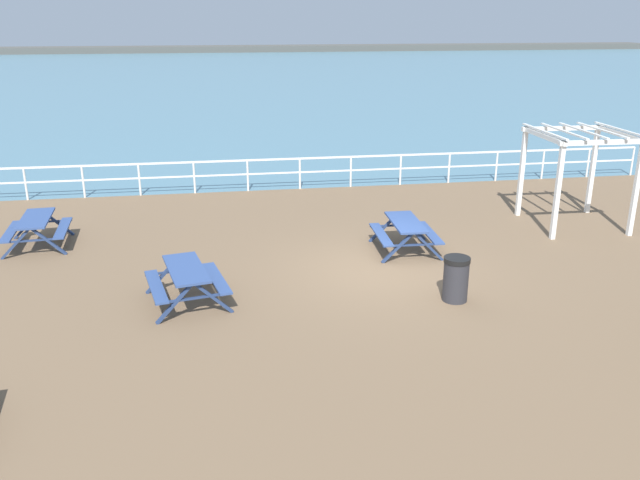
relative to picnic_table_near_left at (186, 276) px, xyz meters
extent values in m
cube|color=brown|center=(4.42, 1.16, -0.68)|extent=(30.00, 24.00, 0.20)
cube|color=teal|center=(4.42, 53.91, -0.58)|extent=(142.00, 90.00, 0.01)
cube|color=#4C4C47|center=(4.42, 96.91, -0.58)|extent=(142.00, 6.00, 1.80)
cube|color=white|center=(4.42, 8.91, 0.47)|extent=(23.00, 0.06, 0.06)
cube|color=white|center=(4.42, 8.91, -0.01)|extent=(23.00, 0.05, 0.05)
cylinder|color=white|center=(-5.31, 8.91, -0.06)|extent=(0.07, 0.07, 1.05)
cylinder|color=white|center=(-3.54, 8.91, -0.06)|extent=(0.07, 0.07, 1.05)
cylinder|color=white|center=(-1.77, 8.91, -0.06)|extent=(0.07, 0.07, 1.05)
cylinder|color=white|center=(0.00, 8.91, -0.06)|extent=(0.07, 0.07, 1.05)
cylinder|color=white|center=(1.77, 8.91, -0.06)|extent=(0.07, 0.07, 1.05)
cylinder|color=white|center=(3.54, 8.91, -0.06)|extent=(0.07, 0.07, 1.05)
cylinder|color=white|center=(5.31, 8.91, -0.06)|extent=(0.07, 0.07, 1.05)
cylinder|color=white|center=(7.08, 8.91, -0.06)|extent=(0.07, 0.07, 1.05)
cylinder|color=white|center=(8.85, 8.91, -0.06)|extent=(0.07, 0.07, 1.05)
cylinder|color=white|center=(10.62, 8.91, -0.06)|extent=(0.07, 0.07, 1.05)
cylinder|color=white|center=(12.38, 8.91, -0.06)|extent=(0.07, 0.07, 1.05)
cylinder|color=white|center=(14.15, 8.91, -0.06)|extent=(0.07, 0.07, 1.05)
cylinder|color=white|center=(15.92, 8.91, -0.06)|extent=(0.07, 0.07, 1.05)
cube|color=#334C84|center=(0.00, 0.00, 0.17)|extent=(1.05, 1.90, 0.05)
cube|color=#334C84|center=(-0.61, -0.12, -0.13)|extent=(0.62, 1.82, 0.04)
cube|color=#334C84|center=(0.61, 0.12, -0.13)|extent=(0.62, 1.82, 0.04)
cube|color=navy|center=(-0.52, 0.69, -0.21)|extent=(0.79, 0.24, 0.79)
cube|color=navy|center=(0.21, 0.84, -0.21)|extent=(0.79, 0.24, 0.79)
cube|color=navy|center=(-0.16, 0.76, -0.16)|extent=(1.48, 0.36, 0.04)
cube|color=navy|center=(-0.21, -0.84, -0.21)|extent=(0.79, 0.24, 0.79)
cube|color=navy|center=(0.52, -0.69, -0.21)|extent=(0.79, 0.24, 0.79)
cube|color=navy|center=(0.16, -0.76, -0.16)|extent=(1.48, 0.36, 0.04)
cube|color=#334C84|center=(-3.87, 4.15, 0.17)|extent=(0.82, 1.84, 0.05)
cube|color=#334C84|center=(-4.49, 4.11, -0.13)|extent=(0.38, 1.81, 0.04)
cube|color=#334C84|center=(-3.25, 4.19, -0.13)|extent=(0.38, 1.81, 0.04)
cube|color=navy|center=(-4.30, 4.91, -0.21)|extent=(0.80, 0.13, 0.79)
cube|color=navy|center=(-3.55, 4.96, -0.21)|extent=(0.80, 0.13, 0.79)
cube|color=navy|center=(-3.93, 4.93, -0.16)|extent=(1.50, 0.16, 0.04)
cube|color=navy|center=(-4.19, 3.35, -0.21)|extent=(0.80, 0.13, 0.79)
cube|color=navy|center=(-3.45, 3.40, -0.21)|extent=(0.80, 0.13, 0.79)
cube|color=navy|center=(-3.82, 3.37, -0.16)|extent=(1.50, 0.16, 0.04)
cube|color=#334C84|center=(5.33, 2.33, 0.17)|extent=(0.77, 1.83, 0.05)
cube|color=#334C84|center=(4.71, 2.36, -0.13)|extent=(0.33, 1.81, 0.04)
cube|color=#334C84|center=(5.95, 2.31, -0.13)|extent=(0.33, 1.81, 0.04)
cube|color=navy|center=(4.98, 3.12, -0.21)|extent=(0.79, 0.11, 0.79)
cube|color=navy|center=(5.73, 3.10, -0.21)|extent=(0.79, 0.11, 0.79)
cube|color=navy|center=(5.36, 3.11, -0.16)|extent=(1.50, 0.12, 0.04)
cube|color=navy|center=(4.92, 1.57, -0.21)|extent=(0.79, 0.11, 0.79)
cube|color=navy|center=(5.67, 1.54, -0.21)|extent=(0.79, 0.11, 0.79)
cube|color=navy|center=(5.30, 1.55, -0.16)|extent=(1.50, 0.12, 0.04)
cube|color=white|center=(11.71, 4.72, 0.67)|extent=(0.12, 0.12, 2.50)
cube|color=white|center=(11.65, 2.52, 0.67)|extent=(0.12, 0.12, 2.50)
cube|color=white|center=(9.51, 4.77, 0.67)|extent=(0.12, 0.12, 2.50)
cube|color=white|center=(9.46, 2.57, 0.67)|extent=(0.12, 0.12, 2.50)
cube|color=white|center=(11.68, 3.62, 1.98)|extent=(0.18, 2.44, 0.12)
cube|color=white|center=(9.48, 3.67, 1.98)|extent=(0.18, 2.44, 0.12)
cube|color=white|center=(10.61, 4.75, 1.98)|extent=(2.44, 0.18, 0.12)
cube|color=white|center=(10.56, 2.55, 1.98)|extent=(2.44, 0.18, 0.12)
cube|color=white|center=(9.48, 3.67, 2.10)|extent=(0.14, 2.56, 0.04)
cube|color=white|center=(10.03, 3.66, 2.10)|extent=(0.14, 2.56, 0.04)
cube|color=white|center=(10.58, 3.65, 2.10)|extent=(0.14, 2.56, 0.04)
cube|color=white|center=(11.13, 3.63, 2.10)|extent=(0.14, 2.56, 0.04)
cube|color=white|center=(11.68, 3.62, 2.10)|extent=(0.14, 2.56, 0.04)
cylinder|color=#2D2D33|center=(5.49, -0.78, -0.16)|extent=(0.52, 0.52, 0.85)
cylinder|color=black|center=(5.49, -0.78, 0.32)|extent=(0.55, 0.55, 0.10)
camera|label=1|loc=(0.69, -12.72, 5.08)|focal=36.83mm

